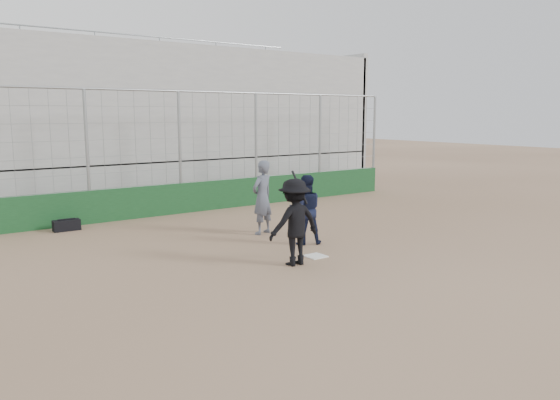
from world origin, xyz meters
TOP-DOWN VIEW (x-y plane):
  - ground at (0.00, 0.00)m, footprint 90.00×90.00m
  - home_plate at (0.00, 0.00)m, footprint 0.44×0.44m
  - backstop at (0.00, 7.00)m, footprint 18.10×0.25m
  - bleachers at (0.00, 11.95)m, footprint 20.25×6.70m
  - batter_at_plate at (-0.80, -0.24)m, footprint 1.25×0.81m
  - catcher_crouched at (0.56, 1.09)m, footprint 1.06×0.96m
  - umpire at (0.38, 2.74)m, footprint 0.85×0.69m
  - equipment_bag at (-3.88, 6.34)m, footprint 0.73×0.32m

SIDE VIEW (x-z plane):
  - ground at x=0.00m, z-range 0.00..0.00m
  - home_plate at x=0.00m, z-range 0.00..0.02m
  - equipment_bag at x=-3.88m, z-range -0.02..0.33m
  - catcher_crouched at x=0.56m, z-range 0.00..1.19m
  - umpire at x=0.38m, z-range 0.00..1.83m
  - batter_at_plate at x=-0.80m, z-range -0.07..1.96m
  - backstop at x=0.00m, z-range -1.06..2.98m
  - bleachers at x=0.00m, z-range -0.57..6.41m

